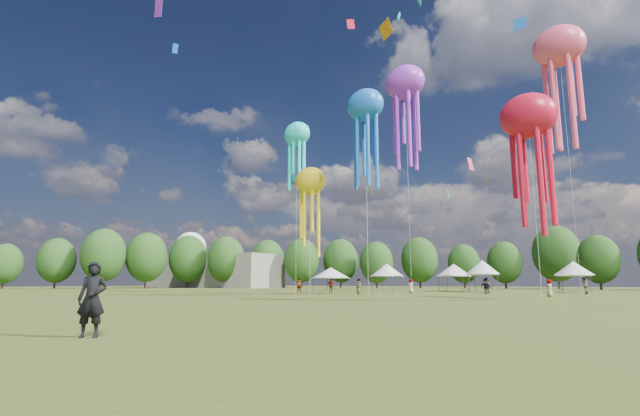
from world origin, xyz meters
The scene contains 10 objects.
ground centered at (0.00, 0.00, 0.00)m, with size 300.00×300.00×0.00m, color #384416.
observer_main centered at (9.23, -3.19, 0.84)m, with size 0.61×0.40×1.68m, color black.
spectator_near centered at (-5.21, 33.39, 0.81)m, with size 0.79×0.61×1.62m, color gray.
spectators_far centered at (1.89, 43.32, 0.88)m, with size 30.73×13.43×1.87m.
festival_tents centered at (-5.46, 54.75, 3.04)m, with size 38.16×12.69×4.36m.
show_kites centered at (1.01, 38.52, 20.57)m, with size 36.73×25.00×30.77m.
small_kites centered at (0.32, 42.39, 29.19)m, with size 78.29×60.49×46.33m.
treeline centered at (-3.87, 62.51, 6.54)m, with size 201.57×95.24×13.43m.
hangar centered at (-72.00, 72.00, 4.00)m, with size 40.00×12.00×8.00m, color gray.
radome centered at (-88.00, 78.00, 9.99)m, with size 9.00×9.00×16.00m.
Camera 1 is at (19.38, -8.72, 1.20)m, focal length 25.46 mm.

